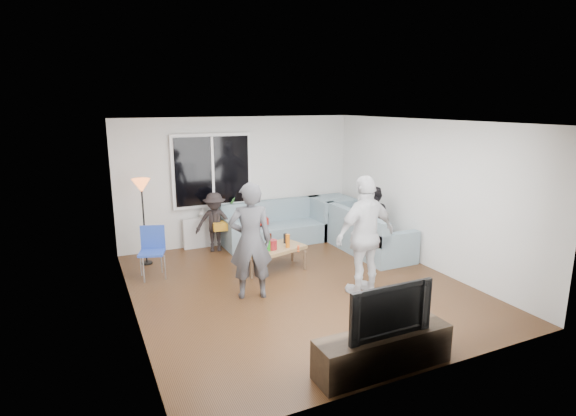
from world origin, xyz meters
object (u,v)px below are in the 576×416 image
sofa_right_section (369,231)px  player_right (365,236)px  coffee_table (273,258)px  spectator_back (215,222)px  television (385,308)px  sofa_back_section (278,223)px  side_chair (152,253)px  player_left (250,241)px  spectator_right (373,221)px  floor_lamp (144,222)px  tv_console (383,351)px

sofa_right_section → player_right: size_ratio=1.09×
sofa_right_section → coffee_table: size_ratio=1.82×
sofa_right_section → spectator_back: bearing=63.9°
television → coffee_table: bearing=87.8°
sofa_back_section → side_chair: side_chair is taller
player_left → television: bearing=119.8°
player_right → spectator_right: player_right is taller
coffee_table → floor_lamp: bearing=148.1°
side_chair → player_right: 3.53m
spectator_right → sofa_right_section: bearing=-162.6°
sofa_right_section → player_right: (-1.22, -1.64, 0.49)m
side_chair → player_left: player_left is taller
side_chair → tv_console: bearing=-46.4°
player_left → television: (0.63, -2.43, -0.15)m
coffee_table → side_chair: size_ratio=1.28×
floor_lamp → player_left: bearing=-60.5°
player_left → spectator_back: (0.13, 2.37, -0.29)m
sofa_back_section → television: television is taller
floor_lamp → player_left: (1.23, -2.17, 0.10)m
tv_console → side_chair: bearing=115.7°
sofa_back_section → side_chair: (-2.70, -0.92, 0.01)m
coffee_table → floor_lamp: floor_lamp is taller
spectator_right → television: 4.01m
tv_console → player_right: bearing=61.5°
sofa_back_section → spectator_right: size_ratio=1.75×
coffee_table → television: 3.41m
sofa_right_section → player_left: bearing=110.1°
sofa_back_section → player_right: 2.98m
spectator_back → sofa_right_section: bearing=-11.3°
sofa_back_section → floor_lamp: 2.73m
floor_lamp → player_right: bearing=-44.2°
floor_lamp → spectator_back: bearing=8.3°
spectator_right → tv_console: 4.03m
player_right → spectator_right: 1.95m
spectator_right → television: bearing=-16.2°
sofa_back_section → sofa_right_section: 1.88m
spectator_back → floor_lamp: bearing=-157.0°
tv_console → player_left: bearing=104.5°
sofa_back_section → coffee_table: bearing=-117.1°
tv_console → sofa_right_section: bearing=57.5°
sofa_right_section → tv_console: 4.12m
spectator_back → television: 4.83m
spectator_right → television: size_ratio=1.29×
sofa_right_section → spectator_back: (-2.71, 1.33, 0.16)m
spectator_back → coffee_table: bearing=-51.6°
spectator_right → coffee_table: bearing=-73.4°
sofa_right_section → side_chair: size_ratio=2.33×
player_right → spectator_back: size_ratio=1.56×
player_right → television: 2.10m
television → tv_console: bearing=0.0°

